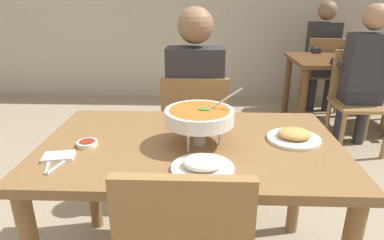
{
  "coord_description": "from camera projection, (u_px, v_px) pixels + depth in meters",
  "views": [
    {
      "loc": [
        0.06,
        -1.36,
        1.37
      ],
      "look_at": [
        0.0,
        0.15,
        0.8
      ],
      "focal_mm": 31.12,
      "sensor_mm": 36.0,
      "label": 1
    }
  ],
  "objects": [
    {
      "name": "dining_table_main",
      "position": [
        191.0,
        164.0,
        1.54
      ],
      "size": [
        1.33,
        0.83,
        0.75
      ],
      "color": "brown",
      "rests_on": "ground_plane"
    },
    {
      "name": "chair_diner_main",
      "position": [
        195.0,
        131.0,
        2.24
      ],
      "size": [
        0.44,
        0.44,
        0.9
      ],
      "color": "olive",
      "rests_on": "ground_plane"
    },
    {
      "name": "diner_main",
      "position": [
        195.0,
        96.0,
        2.18
      ],
      "size": [
        0.4,
        0.45,
        1.31
      ],
      "color": "#2D2D38",
      "rests_on": "ground_plane"
    },
    {
      "name": "curry_bowl",
      "position": [
        199.0,
        117.0,
        1.43
      ],
      "size": [
        0.33,
        0.3,
        0.26
      ],
      "color": "silver",
      "rests_on": "dining_table_main"
    },
    {
      "name": "rice_plate",
      "position": [
        203.0,
        165.0,
        1.25
      ],
      "size": [
        0.24,
        0.24,
        0.06
      ],
      "color": "white",
      "rests_on": "dining_table_main"
    },
    {
      "name": "appetizer_plate",
      "position": [
        294.0,
        136.0,
        1.51
      ],
      "size": [
        0.24,
        0.24,
        0.06
      ],
      "color": "white",
      "rests_on": "dining_table_main"
    },
    {
      "name": "sauce_dish",
      "position": [
        87.0,
        143.0,
        1.46
      ],
      "size": [
        0.09,
        0.09,
        0.02
      ],
      "color": "white",
      "rests_on": "dining_table_main"
    },
    {
      "name": "napkin_folded",
      "position": [
        59.0,
        157.0,
        1.34
      ],
      "size": [
        0.13,
        0.1,
        0.02
      ],
      "primitive_type": "cube",
      "rotation": [
        0.0,
        0.0,
        0.2
      ],
      "color": "white",
      "rests_on": "dining_table_main"
    },
    {
      "name": "fork_utensil",
      "position": [
        49.0,
        163.0,
        1.3
      ],
      "size": [
        0.06,
        0.17,
        0.01
      ],
      "primitive_type": "cube",
      "rotation": [
        0.0,
        0.0,
        0.31
      ],
      "color": "silver",
      "rests_on": "dining_table_main"
    },
    {
      "name": "spoon_utensil",
      "position": [
        61.0,
        164.0,
        1.3
      ],
      "size": [
        0.05,
        0.17,
        0.01
      ],
      "primitive_type": "cube",
      "rotation": [
        0.0,
        0.0,
        -0.23
      ],
      "color": "silver",
      "rests_on": "dining_table_main"
    },
    {
      "name": "dining_table_far",
      "position": [
        339.0,
        71.0,
        3.52
      ],
      "size": [
        1.0,
        0.8,
        0.75
      ],
      "color": "brown",
      "rests_on": "ground_plane"
    },
    {
      "name": "chair_bg_middle",
      "position": [
        323.0,
        70.0,
        4.07
      ],
      "size": [
        0.5,
        0.5,
        0.9
      ],
      "color": "olive",
      "rests_on": "ground_plane"
    },
    {
      "name": "chair_bg_right",
      "position": [
        356.0,
        94.0,
        3.07
      ],
      "size": [
        0.45,
        0.45,
        0.9
      ],
      "color": "olive",
      "rests_on": "ground_plane"
    },
    {
      "name": "patron_bg_middle",
      "position": [
        323.0,
        50.0,
        4.03
      ],
      "size": [
        0.4,
        0.45,
        1.31
      ],
      "color": "#2D2D38",
      "rests_on": "ground_plane"
    },
    {
      "name": "patron_bg_right",
      "position": [
        364.0,
        70.0,
        2.95
      ],
      "size": [
        0.4,
        0.45,
        1.31
      ],
      "color": "#2D2D38",
      "rests_on": "ground_plane"
    }
  ]
}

